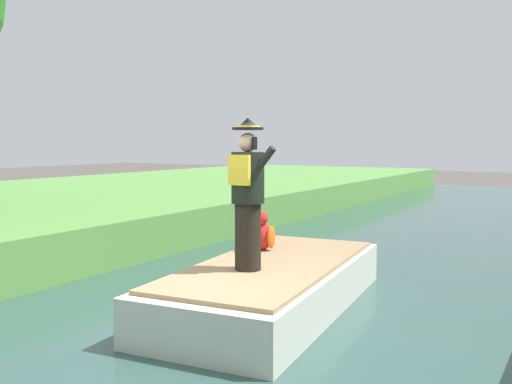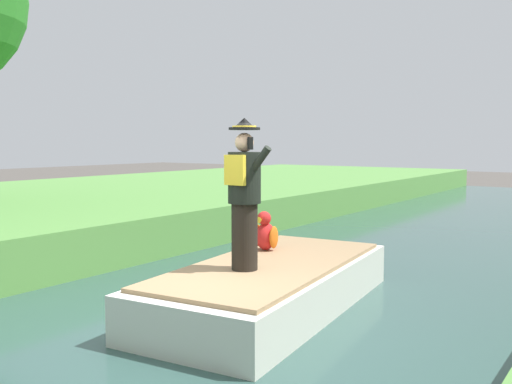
{
  "view_description": "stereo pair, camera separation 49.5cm",
  "coord_description": "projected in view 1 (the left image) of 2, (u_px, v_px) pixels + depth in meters",
  "views": [
    {
      "loc": [
        3.52,
        -4.86,
        2.27
      ],
      "look_at": [
        -0.28,
        1.44,
        1.61
      ],
      "focal_mm": 39.18,
      "sensor_mm": 36.0,
      "label": 1
    },
    {
      "loc": [
        3.94,
        -4.59,
        2.27
      ],
      "look_at": [
        -0.28,
        1.44,
        1.61
      ],
      "focal_mm": 39.18,
      "sensor_mm": 36.0,
      "label": 2
    }
  ],
  "objects": [
    {
      "name": "person_pirate",
      "position": [
        248.0,
        195.0,
        6.75
      ],
      "size": [
        0.61,
        0.42,
        1.85
      ],
      "rotation": [
        0.0,
        0.0,
        0.22
      ],
      "color": "black",
      "rests_on": "boat"
    },
    {
      "name": "boat",
      "position": [
        272.0,
        285.0,
        7.31
      ],
      "size": [
        2.26,
        4.38,
        0.61
      ],
      "color": "silver",
      "rests_on": "canal_water"
    },
    {
      "name": "parrot_plush",
      "position": [
        263.0,
        233.0,
        8.06
      ],
      "size": [
        0.36,
        0.35,
        0.57
      ],
      "color": "red",
      "rests_on": "boat"
    },
    {
      "name": "ground_plane",
      "position": [
        210.0,
        348.0,
        6.16
      ],
      "size": [
        80.0,
        80.0,
        0.0
      ],
      "primitive_type": "plane",
      "color": "#4C4742"
    },
    {
      "name": "canal_water",
      "position": [
        210.0,
        344.0,
        6.15
      ],
      "size": [
        6.66,
        48.0,
        0.1
      ],
      "primitive_type": "cube",
      "color": "#2D4C47",
      "rests_on": "ground"
    }
  ]
}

